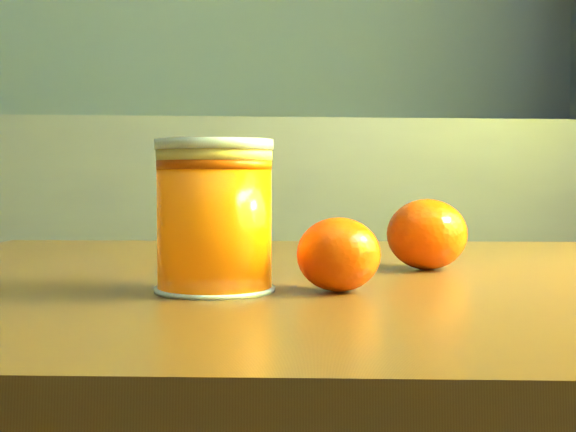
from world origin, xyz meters
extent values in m
cube|color=brown|center=(0.93, 0.31, 0.69)|extent=(1.04, 0.80, 0.04)
cylinder|color=#FC6705|center=(0.75, 0.24, 0.76)|extent=(0.08, 0.08, 0.09)
cylinder|color=#FED667|center=(0.75, 0.24, 0.81)|extent=(0.08, 0.08, 0.01)
cylinder|color=silver|center=(0.75, 0.24, 0.81)|extent=(0.08, 0.08, 0.01)
ellipsoid|color=#F54804|center=(0.84, 0.23, 0.74)|extent=(0.06, 0.06, 0.05)
ellipsoid|color=#F54804|center=(0.94, 0.35, 0.74)|extent=(0.08, 0.08, 0.06)
camera|label=1|loc=(0.74, -0.32, 0.79)|focal=50.00mm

